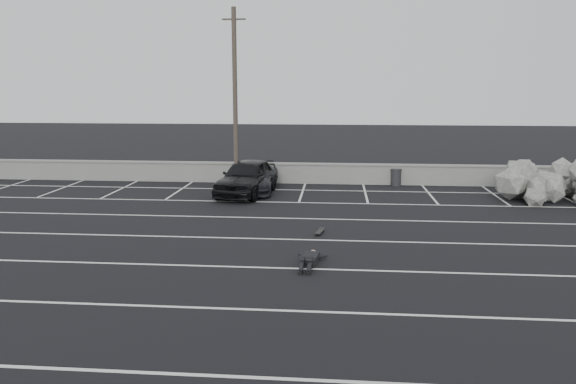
# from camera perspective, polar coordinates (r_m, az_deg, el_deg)

# --- Properties ---
(ground) EXTENTS (120.00, 120.00, 0.00)m
(ground) POSITION_cam_1_polar(r_m,az_deg,el_deg) (15.95, -4.77, -7.61)
(ground) COLOR black
(ground) RESTS_ON ground
(seawall) EXTENTS (50.00, 0.45, 1.06)m
(seawall) POSITION_cam_1_polar(r_m,az_deg,el_deg) (29.37, -0.16, 1.98)
(seawall) COLOR gray
(seawall) RESTS_ON ground
(stall_lines) EXTENTS (36.00, 20.05, 0.01)m
(stall_lines) POSITION_cam_1_polar(r_m,az_deg,el_deg) (20.14, -2.88, -3.67)
(stall_lines) COLOR silver
(stall_lines) RESTS_ON ground
(car_left) EXTENTS (2.77, 5.12, 1.65)m
(car_left) POSITION_cam_1_polar(r_m,az_deg,el_deg) (26.27, -4.18, 1.53)
(car_left) COLOR black
(car_left) RESTS_ON ground
(car_right) EXTENTS (2.01, 4.48, 1.28)m
(car_right) POSITION_cam_1_polar(r_m,az_deg,el_deg) (27.05, -3.37, 1.40)
(car_right) COLOR black
(car_right) RESTS_ON ground
(utility_pole) EXTENTS (1.17, 0.23, 8.80)m
(utility_pole) POSITION_cam_1_polar(r_m,az_deg,el_deg) (28.58, -5.40, 9.57)
(utility_pole) COLOR #4C4238
(utility_pole) RESTS_ON ground
(trash_bin) EXTENTS (0.62, 0.62, 0.86)m
(trash_bin) POSITION_cam_1_polar(r_m,az_deg,el_deg) (29.03, 10.92, 1.46)
(trash_bin) COLOR #272729
(trash_bin) RESTS_ON ground
(riprap_pile) EXTENTS (6.23, 4.48, 1.64)m
(riprap_pile) POSITION_cam_1_polar(r_m,az_deg,el_deg) (27.37, 25.83, 0.38)
(riprap_pile) COLOR gray
(riprap_pile) RESTS_ON ground
(person) EXTENTS (1.36, 2.45, 0.45)m
(person) POSITION_cam_1_polar(r_m,az_deg,el_deg) (16.26, 2.33, -6.37)
(person) COLOR black
(person) RESTS_ON ground
(skateboard) EXTENTS (0.31, 0.75, 0.09)m
(skateboard) POSITION_cam_1_polar(r_m,az_deg,el_deg) (19.39, 3.24, -4.04)
(skateboard) COLOR black
(skateboard) RESTS_ON ground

